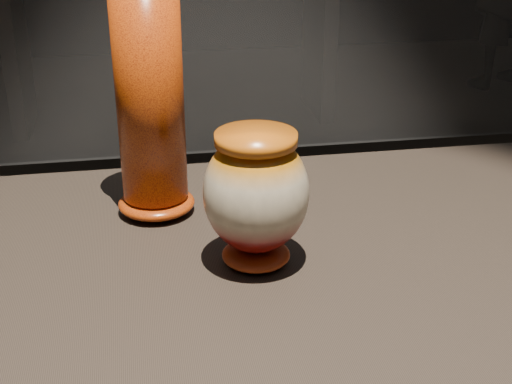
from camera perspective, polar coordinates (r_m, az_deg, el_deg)
The scene contains 3 objects.
main_vase at distance 0.83m, azimuth 0.00°, elevation -0.19°, with size 0.13×0.13×0.17m.
tall_vase at distance 0.95m, azimuth -8.48°, elevation 7.33°, with size 0.14×0.14×0.34m.
back_shelf at distance 4.08m, azimuth -6.83°, elevation 14.38°, with size 2.00×0.60×0.90m.
Camera 1 is at (-0.29, -0.68, 1.34)m, focal length 50.00 mm.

